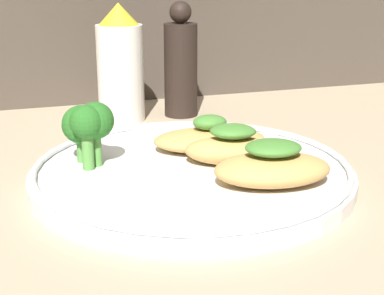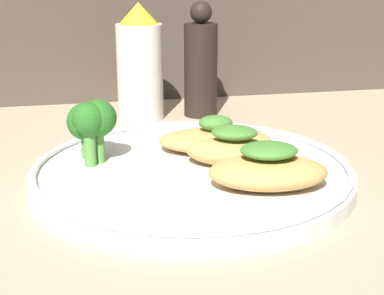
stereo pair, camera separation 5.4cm
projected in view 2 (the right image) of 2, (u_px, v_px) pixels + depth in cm
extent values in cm
cube|color=tan|center=(192.00, 187.00, 54.86)|extent=(180.00, 180.00, 1.00)
cylinder|color=white|center=(192.00, 175.00, 54.49)|extent=(29.78, 29.78, 1.40)
torus|color=white|center=(192.00, 165.00, 54.18)|extent=(29.18, 29.18, 0.60)
ellipsoid|color=tan|center=(268.00, 172.00, 49.42)|extent=(10.96, 7.75, 2.63)
ellipsoid|color=#478433|center=(269.00, 150.00, 48.82)|extent=(5.42, 4.62, 1.26)
ellipsoid|color=tan|center=(235.00, 153.00, 54.49)|extent=(9.98, 7.25, 2.58)
ellipsoid|color=#478433|center=(235.00, 133.00, 53.90)|extent=(5.21, 4.68, 1.24)
ellipsoid|color=tan|center=(215.00, 140.00, 58.93)|extent=(12.24, 8.09, 2.14)
ellipsoid|color=#478433|center=(216.00, 123.00, 58.38)|extent=(3.83, 3.27, 1.48)
cylinder|color=#569942|center=(100.00, 146.00, 55.35)|extent=(0.91, 0.91, 3.14)
sphere|color=#286B23|center=(98.00, 118.00, 54.50)|extent=(3.46, 3.46, 3.46)
cylinder|color=#569942|center=(87.00, 146.00, 56.75)|extent=(1.09, 1.09, 2.38)
sphere|color=#286B23|center=(86.00, 121.00, 56.00)|extent=(3.63, 3.63, 3.63)
cylinder|color=#569942|center=(90.00, 148.00, 54.47)|extent=(1.08, 1.08, 3.43)
sphere|color=#286B23|center=(88.00, 119.00, 53.62)|extent=(3.05, 3.05, 3.05)
cylinder|color=white|center=(140.00, 72.00, 74.82)|extent=(5.85, 5.85, 12.10)
cone|color=yellow|center=(138.00, 13.00, 72.56)|extent=(4.97, 4.97, 2.66)
cylinder|color=black|center=(201.00, 70.00, 76.40)|extent=(4.33, 4.33, 12.01)
sphere|color=black|center=(201.00, 12.00, 74.12)|extent=(2.81, 2.81, 2.81)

